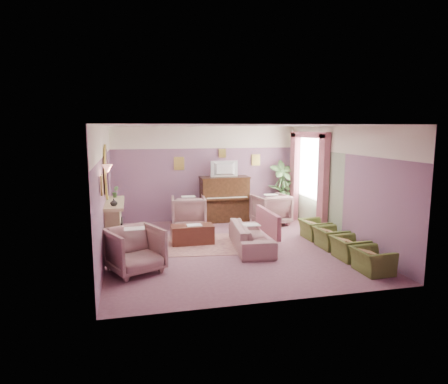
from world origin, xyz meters
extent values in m
cube|color=#825362|center=(0.00, 0.00, 0.00)|extent=(5.50, 6.00, 0.01)
cube|color=white|center=(0.00, 0.00, 2.80)|extent=(5.50, 6.00, 0.01)
cube|color=slate|center=(0.00, 3.00, 1.40)|extent=(5.50, 0.02, 2.80)
cube|color=slate|center=(0.00, -3.00, 1.40)|extent=(5.50, 0.02, 2.80)
cube|color=slate|center=(-2.75, 0.00, 1.40)|extent=(0.02, 6.00, 2.80)
cube|color=slate|center=(2.75, 0.00, 1.40)|extent=(0.02, 6.00, 2.80)
cube|color=white|center=(0.00, 2.99, 2.47)|extent=(5.50, 0.01, 0.65)
cube|color=#9AAD8B|center=(2.73, 1.30, 1.07)|extent=(0.01, 3.00, 2.15)
cube|color=tan|center=(-2.59, 0.20, 0.55)|extent=(0.30, 1.40, 1.10)
cube|color=black|center=(-2.49, 0.20, 0.40)|extent=(0.18, 0.72, 0.68)
cube|color=red|center=(-2.45, 0.20, 0.22)|extent=(0.06, 0.54, 0.10)
cube|color=tan|center=(-2.56, 0.20, 1.12)|extent=(0.40, 1.55, 0.07)
cube|color=tan|center=(-2.39, 0.20, 0.01)|extent=(0.55, 1.50, 0.02)
ellipsoid|color=#D7C655|center=(-2.70, 0.20, 1.80)|extent=(0.04, 0.72, 1.20)
ellipsoid|color=white|center=(-2.67, 0.20, 1.80)|extent=(0.01, 0.60, 1.06)
cone|color=#FA9D83|center=(-2.62, -0.85, 1.98)|extent=(0.20, 0.20, 0.16)
cube|color=#3F2514|center=(0.50, 2.68, 0.65)|extent=(1.40, 0.60, 1.30)
cube|color=#3F2514|center=(0.50, 2.33, 0.72)|extent=(1.30, 0.12, 0.06)
cube|color=white|center=(0.50, 2.33, 0.76)|extent=(1.20, 0.08, 0.02)
cube|color=#3F2514|center=(0.50, 2.68, 1.31)|extent=(1.45, 0.65, 0.04)
imported|color=black|center=(0.50, 2.63, 1.60)|extent=(0.80, 0.12, 0.48)
cube|color=#D7C655|center=(-0.80, 2.96, 1.72)|extent=(0.30, 0.03, 0.38)
cube|color=#D7C655|center=(1.55, 2.96, 1.78)|extent=(0.26, 0.03, 0.34)
cube|color=#D7C655|center=(0.50, 2.96, 2.00)|extent=(0.22, 0.03, 0.26)
cube|color=#D7C655|center=(-2.71, -1.20, 1.72)|extent=(0.03, 0.28, 0.36)
cube|color=beige|center=(2.70, 1.55, 1.70)|extent=(0.03, 1.40, 1.80)
cube|color=#A95A69|center=(2.62, 0.63, 1.30)|extent=(0.16, 0.34, 2.60)
cube|color=#A95A69|center=(2.62, 2.47, 1.30)|extent=(0.16, 0.34, 2.60)
cube|color=#A95A69|center=(2.62, 1.55, 2.56)|extent=(0.16, 2.20, 0.16)
imported|color=#4C7E40|center=(-2.55, 0.75, 1.29)|extent=(0.16, 0.16, 0.28)
imported|color=white|center=(-2.55, -0.30, 1.23)|extent=(0.16, 0.16, 0.16)
cube|color=#9F6863|center=(-0.70, 0.41, 0.01)|extent=(2.71, 2.10, 0.01)
cube|color=#51271B|center=(-0.81, 0.52, 0.23)|extent=(1.00, 0.51, 0.45)
cube|color=silver|center=(-0.76, 0.52, 0.46)|extent=(0.35, 0.28, 0.01)
imported|color=gray|center=(0.45, -0.17, 0.39)|extent=(0.65, 1.95, 0.79)
cube|color=#A95A69|center=(0.85, -0.17, 0.60)|extent=(0.10, 1.47, 0.54)
imported|color=gray|center=(-0.65, 2.22, 0.48)|extent=(0.92, 0.92, 0.96)
imported|color=gray|center=(1.70, 1.97, 0.48)|extent=(0.92, 0.92, 0.96)
imported|color=gray|center=(-2.16, -1.12, 0.48)|extent=(0.92, 0.92, 0.96)
imported|color=#596A2C|center=(2.24, -2.20, 0.31)|extent=(0.51, 0.73, 0.63)
imported|color=#596A2C|center=(2.24, -1.38, 0.31)|extent=(0.51, 0.73, 0.63)
imported|color=#596A2C|center=(2.24, -0.56, 0.31)|extent=(0.51, 0.73, 0.63)
imported|color=#596A2C|center=(2.24, 0.26, 0.31)|extent=(0.51, 0.73, 0.63)
cylinder|color=white|center=(2.33, 2.64, 0.35)|extent=(0.52, 0.52, 0.70)
imported|color=#4C7E40|center=(2.33, 2.64, 0.87)|extent=(0.30, 0.30, 0.34)
imported|color=#4C7E40|center=(2.45, 2.54, 0.84)|extent=(0.16, 0.16, 0.28)
cylinder|color=brown|center=(2.28, 2.62, 0.17)|extent=(0.34, 0.34, 0.34)
imported|color=#4C7E40|center=(2.28, 2.62, 1.06)|extent=(0.76, 0.76, 1.44)
camera|label=1|loc=(-2.19, -8.67, 2.74)|focal=32.00mm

